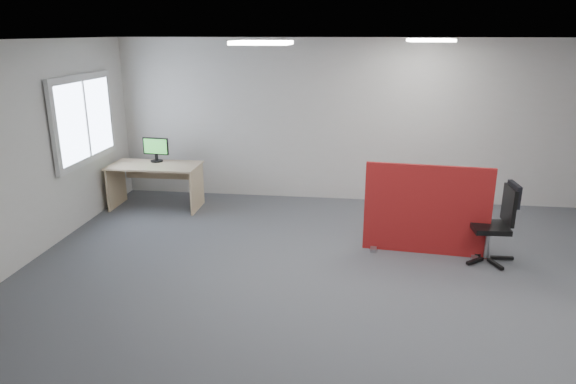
# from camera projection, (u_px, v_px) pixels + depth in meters

# --- Properties ---
(floor) EXTENTS (9.00, 9.00, 0.00)m
(floor) POSITION_uv_depth(u_px,v_px,m) (394.00, 300.00, 5.56)
(floor) COLOR #54565C
(floor) RESTS_ON ground
(ceiling) EXTENTS (9.00, 7.00, 0.02)m
(ceiling) POSITION_uv_depth(u_px,v_px,m) (411.00, 41.00, 4.76)
(ceiling) COLOR white
(ceiling) RESTS_ON wall_back
(wall_back) EXTENTS (9.00, 0.02, 2.70)m
(wall_back) POSITION_uv_depth(u_px,v_px,m) (385.00, 122.00, 8.47)
(wall_back) COLOR silver
(wall_back) RESTS_ON floor
(window) EXTENTS (0.06, 1.70, 1.30)m
(window) POSITION_uv_depth(u_px,v_px,m) (85.00, 119.00, 7.54)
(window) COLOR white
(window) RESTS_ON wall_left
(ceiling_lights) EXTENTS (4.10, 4.10, 0.04)m
(ceiling_lights) POSITION_uv_depth(u_px,v_px,m) (437.00, 43.00, 5.36)
(ceiling_lights) COLOR white
(ceiling_lights) RESTS_ON ceiling
(red_divider) EXTENTS (1.58, 0.30, 1.19)m
(red_divider) POSITION_uv_depth(u_px,v_px,m) (426.00, 211.00, 6.59)
(red_divider) COLOR maroon
(red_divider) RESTS_ON floor
(second_desk) EXTENTS (1.44, 0.72, 0.73)m
(second_desk) POSITION_uv_depth(u_px,v_px,m) (156.00, 175.00, 8.38)
(second_desk) COLOR beige
(second_desk) RESTS_ON floor
(monitor_second) EXTENTS (0.44, 0.20, 0.40)m
(monitor_second) POSITION_uv_depth(u_px,v_px,m) (156.00, 149.00, 8.42)
(monitor_second) COLOR black
(monitor_second) RESTS_ON second_desk
(office_chair) EXTENTS (0.65, 0.67, 1.01)m
(office_chair) POSITION_uv_depth(u_px,v_px,m) (499.00, 218.00, 6.36)
(office_chair) COLOR black
(office_chair) RESTS_ON floor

